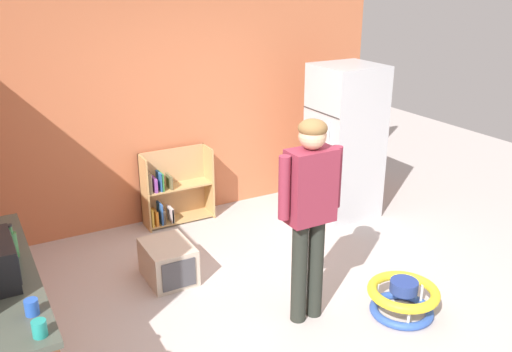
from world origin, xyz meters
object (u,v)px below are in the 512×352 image
(pet_carrier, at_px, (168,262))
(green_glass_bottle, at_px, (12,244))
(teal_cup, at_px, (39,329))
(bookshelf, at_px, (172,191))
(refrigerator, at_px, (345,142))
(standing_person, at_px, (310,203))
(blue_cup, at_px, (32,307))
(baby_walker, at_px, (403,298))

(pet_carrier, xyz_separation_m, green_glass_bottle, (-1.32, -0.65, 0.82))
(pet_carrier, bearing_deg, teal_cup, -128.32)
(pet_carrier, relative_size, teal_cup, 5.81)
(bookshelf, bearing_deg, refrigerator, -22.32)
(standing_person, xyz_separation_m, pet_carrier, (-0.79, 1.14, -0.87))
(refrigerator, distance_m, blue_cup, 4.12)
(baby_walker, xyz_separation_m, blue_cup, (-2.84, 0.08, 0.79))
(teal_cup, bearing_deg, refrigerator, 29.70)
(baby_walker, height_order, blue_cup, blue_cup)
(standing_person, xyz_separation_m, teal_cup, (-2.10, -0.52, -0.10))
(bookshelf, relative_size, green_glass_bottle, 3.46)
(refrigerator, height_order, pet_carrier, refrigerator)
(refrigerator, height_order, green_glass_bottle, refrigerator)
(green_glass_bottle, distance_m, blue_cup, 0.78)
(green_glass_bottle, relative_size, blue_cup, 2.59)
(bookshelf, distance_m, blue_cup, 3.25)
(green_glass_bottle, bearing_deg, bookshelf, 45.23)
(standing_person, relative_size, teal_cup, 18.12)
(refrigerator, height_order, teal_cup, refrigerator)
(baby_walker, xyz_separation_m, pet_carrier, (-1.53, 1.51, 0.02))
(pet_carrier, bearing_deg, standing_person, -55.29)
(green_glass_bottle, bearing_deg, pet_carrier, 26.16)
(baby_walker, bearing_deg, green_glass_bottle, 163.20)
(standing_person, distance_m, baby_walker, 1.21)
(baby_walker, distance_m, pet_carrier, 2.15)
(blue_cup, bearing_deg, baby_walker, -1.68)
(pet_carrier, height_order, blue_cup, blue_cup)
(pet_carrier, distance_m, blue_cup, 2.09)
(refrigerator, relative_size, baby_walker, 2.95)
(teal_cup, bearing_deg, baby_walker, 3.03)
(pet_carrier, bearing_deg, baby_walker, -44.68)
(refrigerator, height_order, blue_cup, refrigerator)
(standing_person, height_order, baby_walker, standing_person)
(baby_walker, bearing_deg, pet_carrier, 135.32)
(blue_cup, bearing_deg, teal_cup, -88.52)
(refrigerator, relative_size, green_glass_bottle, 7.24)
(pet_carrier, xyz_separation_m, blue_cup, (-1.32, -1.43, 0.77))
(baby_walker, height_order, teal_cup, teal_cup)
(pet_carrier, relative_size, blue_cup, 5.81)
(blue_cup, bearing_deg, pet_carrier, 47.26)
(refrigerator, distance_m, baby_walker, 2.24)
(standing_person, relative_size, baby_walker, 2.85)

